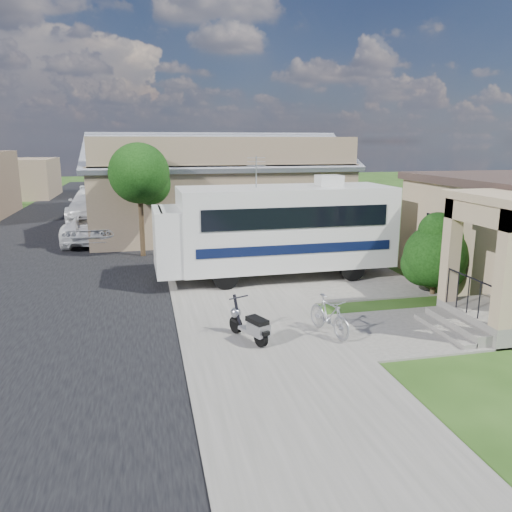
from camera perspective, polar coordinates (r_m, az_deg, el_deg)
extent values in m
plane|color=#1D3A0F|center=(12.91, 4.64, -7.97)|extent=(120.00, 120.00, 0.00)
cube|color=black|center=(22.33, -22.29, 0.11)|extent=(9.00, 80.00, 0.02)
cube|color=#626058|center=(22.14, -5.51, 0.98)|extent=(4.00, 80.00, 0.06)
cube|color=#626058|center=(17.42, 4.99, -2.32)|extent=(7.00, 6.00, 0.05)
cube|color=#626058|center=(13.24, 18.59, -7.98)|extent=(4.00, 3.00, 0.05)
cube|color=black|center=(17.12, 19.79, 2.43)|extent=(0.04, 1.10, 1.20)
cube|color=#626058|center=(13.88, 25.36, -6.62)|extent=(1.60, 2.40, 0.50)
cube|color=#626058|center=(13.33, 21.90, -7.49)|extent=(0.40, 2.16, 0.32)
cube|color=#626058|center=(13.17, 20.60, -8.00)|extent=(0.35, 2.16, 0.16)
cube|color=tan|center=(13.90, 21.40, 0.63)|extent=(0.35, 0.35, 2.70)
cube|color=tan|center=(12.30, 26.67, -1.38)|extent=(0.35, 0.35, 2.70)
cube|color=tan|center=(12.90, 24.32, 4.45)|extent=(0.35, 2.40, 0.50)
cylinder|color=black|center=(13.11, 23.25, -2.26)|extent=(0.04, 1.70, 0.04)
cube|color=#7F6B4F|center=(25.91, -4.51, 6.72)|extent=(12.00, 8.00, 3.60)
cube|color=#575A62|center=(23.79, -3.91, 11.84)|extent=(12.50, 4.40, 1.78)
cube|color=#575A62|center=(27.75, -5.20, 11.98)|extent=(12.50, 4.40, 1.78)
cube|color=#575A62|center=(25.76, -4.63, 13.47)|extent=(12.50, 0.50, 0.22)
cube|color=#7F6B4F|center=(21.91, -3.13, 11.76)|extent=(11.76, 0.20, 1.30)
cube|color=#7F6B4F|center=(47.00, -26.86, 7.93)|extent=(8.00, 7.00, 3.20)
cylinder|color=black|center=(20.73, -12.97, 4.23)|extent=(0.20, 0.20, 3.15)
sphere|color=black|center=(20.54, -13.23, 9.20)|extent=(2.40, 2.40, 2.40)
sphere|color=black|center=(20.77, -12.05, 8.05)|extent=(1.68, 1.68, 1.68)
cylinder|color=black|center=(30.65, -12.97, 7.10)|extent=(0.20, 0.20, 3.29)
sphere|color=black|center=(30.52, -13.15, 10.61)|extent=(2.40, 2.40, 2.40)
sphere|color=black|center=(30.74, -12.34, 9.79)|extent=(1.68, 1.68, 1.68)
cylinder|color=black|center=(39.63, -12.95, 8.16)|extent=(0.20, 0.20, 3.01)
sphere|color=black|center=(39.53, -13.08, 10.64)|extent=(2.40, 2.40, 2.40)
sphere|color=black|center=(39.75, -12.46, 10.06)|extent=(1.68, 1.68, 1.68)
cube|color=silver|center=(17.02, 3.38, 3.43)|extent=(7.21, 2.68, 2.66)
cube|color=silver|center=(16.38, -10.13, 1.78)|extent=(0.86, 2.44, 2.05)
cube|color=black|center=(16.27, -10.85, 3.69)|extent=(0.10, 2.18, 0.92)
cube|color=black|center=(15.73, 4.77, 4.39)|extent=(6.09, 0.13, 0.67)
cube|color=black|center=(18.18, 2.21, 5.58)|extent=(6.09, 0.13, 0.67)
cube|color=black|center=(15.91, 4.70, 0.79)|extent=(6.45, 0.13, 0.31)
cube|color=black|center=(18.33, 2.18, 2.44)|extent=(6.45, 0.13, 0.31)
cube|color=silver|center=(17.35, 8.36, 8.54)|extent=(0.83, 0.73, 0.36)
cylinder|color=#9A9AA1|center=(16.54, 0.02, 9.60)|extent=(0.04, 0.04, 1.02)
cylinder|color=black|center=(15.71, -3.52, -2.35)|extent=(0.82, 0.30, 0.82)
cylinder|color=black|center=(17.86, -4.79, -0.49)|extent=(0.82, 0.30, 0.82)
cylinder|color=black|center=(16.96, 10.93, -1.41)|extent=(0.82, 0.30, 0.82)
cylinder|color=black|center=(18.98, 8.14, 0.22)|extent=(0.82, 0.30, 0.82)
cylinder|color=black|center=(16.17, 19.60, -2.95)|extent=(0.15, 0.15, 0.76)
sphere|color=black|center=(15.97, 19.83, 0.00)|extent=(1.90, 1.90, 1.90)
sphere|color=black|center=(16.33, 20.53, 1.58)|extent=(1.52, 1.52, 1.52)
sphere|color=black|center=(16.04, 18.53, -0.89)|extent=(1.33, 1.33, 1.33)
sphere|color=black|center=(15.92, 20.84, -1.52)|extent=(1.14, 1.14, 1.14)
sphere|color=black|center=(15.83, 20.04, 2.68)|extent=(1.14, 1.14, 1.14)
cylinder|color=black|center=(11.43, 0.56, -9.35)|extent=(0.26, 0.42, 0.41)
cylinder|color=black|center=(12.22, -2.32, -7.85)|extent=(0.26, 0.42, 0.41)
cube|color=#9A9AA1|center=(11.76, -0.80, -8.39)|extent=(0.46, 0.58, 0.07)
cube|color=#9A9AA1|center=(11.43, 0.28, -8.33)|extent=(0.49, 0.60, 0.28)
cube|color=black|center=(11.40, 0.14, -7.39)|extent=(0.48, 0.63, 0.11)
cube|color=black|center=(11.26, 0.98, -8.77)|extent=(0.23, 0.24, 0.09)
cylinder|color=black|center=(12.04, -2.17, -6.27)|extent=(0.19, 0.32, 0.78)
sphere|color=#9A9AA1|center=(12.11, -2.34, -6.48)|extent=(0.26, 0.26, 0.26)
sphere|color=black|center=(12.17, -2.53, -6.38)|extent=(0.11, 0.11, 0.11)
cylinder|color=black|center=(11.86, -1.98, -4.75)|extent=(0.49, 0.23, 0.03)
cube|color=black|center=(12.18, -2.33, -7.35)|extent=(0.22, 0.29, 0.06)
imported|color=#9A9AA1|center=(12.19, 8.34, -7.01)|extent=(0.85, 1.62, 0.94)
imported|color=white|center=(24.57, -17.74, 3.32)|extent=(2.78, 5.52, 1.50)
imported|color=white|center=(31.71, -18.09, 5.68)|extent=(2.74, 6.46, 1.86)
cylinder|color=#125A16|center=(13.97, 20.29, -6.72)|extent=(0.41, 0.41, 0.18)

